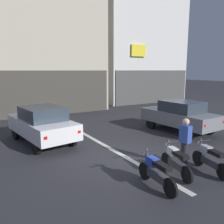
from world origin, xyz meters
TOP-DOWN VIEW (x-y plane):
  - ground_plane at (0.00, 0.00)m, footprint 120.00×120.00m
  - lane_centre_line at (0.00, 6.00)m, footprint 0.20×18.00m
  - building_mid_block at (-0.33, 14.86)m, footprint 10.33×10.09m
  - building_far_right at (10.63, 14.86)m, footprint 9.12×7.79m
  - car_white_crossing_near at (-2.19, 3.58)m, footprint 2.31×4.30m
  - car_grey_parked_kerbside at (4.54, 1.83)m, footprint 1.95×4.18m
  - motorcycle_blue_row_leftmost at (-0.57, -2.15)m, footprint 0.55×1.67m
  - motorcycle_white_row_left_mid at (0.49, -1.84)m, footprint 0.58×1.64m
  - motorcycle_silver_row_centre at (1.55, -2.27)m, footprint 0.57×1.64m
  - person_by_motorcycles at (1.18, -1.56)m, footprint 0.24×0.37m

SIDE VIEW (x-z plane):
  - ground_plane at x=0.00m, z-range 0.00..0.00m
  - lane_centre_line at x=0.00m, z-range 0.00..0.01m
  - motorcycle_blue_row_leftmost at x=-0.57m, z-range -0.03..0.95m
  - motorcycle_white_row_left_mid at x=0.49m, z-range -0.03..0.95m
  - motorcycle_silver_row_centre at x=1.55m, z-range -0.03..0.95m
  - person_by_motorcycles at x=1.18m, z-range 0.02..1.69m
  - car_white_crossing_near at x=-2.19m, z-range 0.07..1.71m
  - car_grey_parked_kerbside at x=4.54m, z-range 0.07..1.71m
  - building_far_right at x=10.63m, z-range -0.02..15.73m
  - building_mid_block at x=-0.33m, z-range -0.01..16.28m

